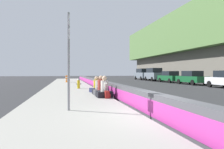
# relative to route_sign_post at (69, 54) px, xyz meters

# --- Properties ---
(ground_plane) EXTENTS (160.00, 160.00, 0.00)m
(ground_plane) POSITION_rel_route_sign_post_xyz_m (-1.47, -2.82, -2.21)
(ground_plane) COLOR #2B2B2D
(ground_plane) RESTS_ON ground
(sidewalk_strip) EXTENTS (80.00, 4.40, 0.14)m
(sidewalk_strip) POSITION_rel_route_sign_post_xyz_m (-1.47, -0.17, -2.14)
(sidewalk_strip) COLOR gray
(sidewalk_strip) RESTS_ON ground_plane
(jersey_barrier) EXTENTS (76.00, 0.45, 0.85)m
(jersey_barrier) POSITION_rel_route_sign_post_xyz_m (-1.47, -2.82, -1.79)
(jersey_barrier) COLOR #47474C
(jersey_barrier) RESTS_ON ground_plane
(route_sign_post) EXTENTS (0.44, 0.09, 3.60)m
(route_sign_post) POSITION_rel_route_sign_post_xyz_m (0.00, 0.00, 0.00)
(route_sign_post) COLOR gray
(route_sign_post) RESTS_ON sidewalk_strip
(fire_hydrant) EXTENTS (0.26, 0.46, 0.88)m
(fire_hydrant) POSITION_rel_route_sign_post_xyz_m (10.22, -0.93, -1.62)
(fire_hydrant) COLOR gold
(fire_hydrant) RESTS_ON sidewalk_strip
(seated_person_foreground) EXTENTS (0.77, 0.89, 1.20)m
(seated_person_foreground) POSITION_rel_route_sign_post_xyz_m (3.60, -1.99, -1.69)
(seated_person_foreground) COLOR black
(seated_person_foreground) RESTS_ON sidewalk_strip
(seated_person_middle) EXTENTS (0.78, 0.90, 1.20)m
(seated_person_middle) POSITION_rel_route_sign_post_xyz_m (4.71, -1.98, -1.70)
(seated_person_middle) COLOR #424247
(seated_person_middle) RESTS_ON sidewalk_strip
(seated_person_rear) EXTENTS (0.71, 0.82, 1.11)m
(seated_person_rear) POSITION_rel_route_sign_post_xyz_m (5.65, -1.96, -1.72)
(seated_person_rear) COLOR black
(seated_person_rear) RESTS_ON sidewalk_strip
(seated_person_far) EXTENTS (0.90, 0.97, 1.11)m
(seated_person_far) POSITION_rel_route_sign_post_xyz_m (6.64, -1.96, -1.72)
(seated_person_far) COLOR #23284C
(seated_person_far) RESTS_ON sidewalk_strip
(backpack) EXTENTS (0.32, 0.28, 0.40)m
(backpack) POSITION_rel_route_sign_post_xyz_m (3.11, -2.06, -1.88)
(backpack) COLOR maroon
(backpack) RESTS_ON sidewalk_strip
(construction_barrel) EXTENTS (0.54, 0.54, 0.95)m
(construction_barrel) POSITION_rel_route_sign_post_xyz_m (21.83, -0.06, -1.59)
(construction_barrel) COLOR orange
(construction_barrel) RESTS_ON sidewalk_strip
(parked_car_fourth) EXTENTS (4.55, 2.05, 1.71)m
(parked_car_fourth) POSITION_rel_route_sign_post_xyz_m (15.09, -15.15, -1.35)
(parked_car_fourth) COLOR #145128
(parked_car_fourth) RESTS_ON ground_plane
(parked_car_midline) EXTENTS (4.55, 2.06, 1.71)m
(parked_car_midline) POSITION_rel_route_sign_post_xyz_m (20.52, -15.09, -1.35)
(parked_car_midline) COLOR #145128
(parked_car_midline) RESTS_ON ground_plane
(parked_car_far) EXTENTS (4.85, 2.16, 2.28)m
(parked_car_far) POSITION_rel_route_sign_post_xyz_m (26.20, -15.04, -1.03)
(parked_car_far) COLOR slate
(parked_car_far) RESTS_ON ground_plane
(parked_car_farther) EXTENTS (4.83, 2.13, 2.28)m
(parked_car_farther) POSITION_rel_route_sign_post_xyz_m (31.62, -15.01, -1.03)
(parked_car_farther) COLOR slate
(parked_car_farther) RESTS_ON ground_plane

